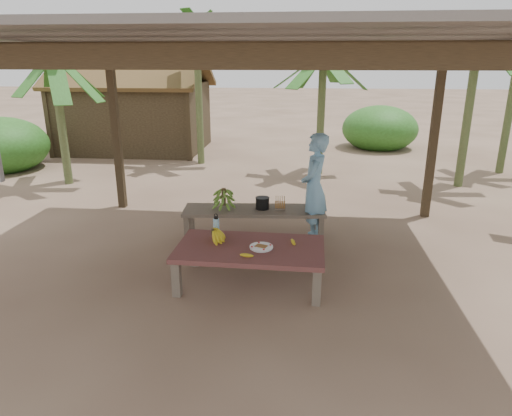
# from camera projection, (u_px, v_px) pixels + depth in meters

# --- Properties ---
(ground) EXTENTS (80.00, 80.00, 0.00)m
(ground) POSITION_uv_depth(u_px,v_px,m) (257.00, 264.00, 6.28)
(ground) COLOR brown
(ground) RESTS_ON ground
(pavilion) EXTENTS (6.60, 5.60, 2.95)m
(pavilion) POSITION_uv_depth(u_px,v_px,m) (256.00, 51.00, 5.40)
(pavilion) COLOR black
(pavilion) RESTS_ON ground
(work_table) EXTENTS (1.83, 1.05, 0.50)m
(work_table) POSITION_uv_depth(u_px,v_px,m) (250.00, 251.00, 5.60)
(work_table) COLOR brown
(work_table) RESTS_ON ground
(bench) EXTENTS (2.24, 0.77, 0.45)m
(bench) POSITION_uv_depth(u_px,v_px,m) (254.00, 212.00, 7.15)
(bench) COLOR brown
(bench) RESTS_ON ground
(ripe_banana_bunch) EXTENTS (0.33, 0.30, 0.18)m
(ripe_banana_bunch) POSITION_uv_depth(u_px,v_px,m) (213.00, 234.00, 5.71)
(ripe_banana_bunch) COLOR yellow
(ripe_banana_bunch) RESTS_ON work_table
(plate) EXTENTS (0.28, 0.28, 0.04)m
(plate) POSITION_uv_depth(u_px,v_px,m) (261.00, 247.00, 5.51)
(plate) COLOR white
(plate) RESTS_ON work_table
(loose_banana_front) EXTENTS (0.17, 0.07, 0.04)m
(loose_banana_front) POSITION_uv_depth(u_px,v_px,m) (247.00, 255.00, 5.28)
(loose_banana_front) COLOR yellow
(loose_banana_front) RESTS_ON work_table
(loose_banana_side) EXTENTS (0.08, 0.16, 0.04)m
(loose_banana_side) POSITION_uv_depth(u_px,v_px,m) (293.00, 242.00, 5.66)
(loose_banana_side) COLOR yellow
(loose_banana_side) RESTS_ON work_table
(water_flask) EXTENTS (0.08, 0.08, 0.29)m
(water_flask) POSITION_uv_depth(u_px,v_px,m) (216.00, 226.00, 5.91)
(water_flask) COLOR #45A7D9
(water_flask) RESTS_ON work_table
(green_banana_stalk) EXTENTS (0.33, 0.33, 0.35)m
(green_banana_stalk) POSITION_uv_depth(u_px,v_px,m) (224.00, 198.00, 7.09)
(green_banana_stalk) COLOR #598C2D
(green_banana_stalk) RESTS_ON bench
(cooking_pot) EXTENTS (0.21, 0.21, 0.18)m
(cooking_pot) POSITION_uv_depth(u_px,v_px,m) (262.00, 203.00, 7.12)
(cooking_pot) COLOR black
(cooking_pot) RESTS_ON bench
(skewer_rack) EXTENTS (0.19, 0.09, 0.24)m
(skewer_rack) POSITION_uv_depth(u_px,v_px,m) (280.00, 203.00, 7.04)
(skewer_rack) COLOR #A57F47
(skewer_rack) RESTS_ON bench
(woman) EXTENTS (0.52, 0.67, 1.66)m
(woman) POSITION_uv_depth(u_px,v_px,m) (314.00, 188.00, 6.92)
(woman) COLOR #6FA8D2
(woman) RESTS_ON ground
(hut) EXTENTS (4.40, 3.43, 2.85)m
(hut) POSITION_uv_depth(u_px,v_px,m) (136.00, 113.00, 13.93)
(hut) COLOR black
(hut) RESTS_ON ground
(banana_plant_ne) EXTENTS (1.80, 1.80, 3.44)m
(banana_plant_ne) POSITION_uv_depth(u_px,v_px,m) (478.00, 45.00, 9.21)
(banana_plant_ne) COLOR #596638
(banana_plant_ne) RESTS_ON ground
(banana_plant_n) EXTENTS (1.80, 1.80, 3.03)m
(banana_plant_n) POSITION_uv_depth(u_px,v_px,m) (323.00, 65.00, 10.47)
(banana_plant_n) COLOR #596638
(banana_plant_n) RESTS_ON ground
(banana_plant_nw) EXTENTS (1.80, 1.80, 3.70)m
(banana_plant_nw) POSITION_uv_depth(u_px,v_px,m) (197.00, 37.00, 11.35)
(banana_plant_nw) COLOR #596638
(banana_plant_nw) RESTS_ON ground
(banana_plant_w) EXTENTS (1.80, 1.80, 2.93)m
(banana_plant_w) POSITION_uv_depth(u_px,v_px,m) (54.00, 71.00, 9.59)
(banana_plant_w) COLOR #596638
(banana_plant_w) RESTS_ON ground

